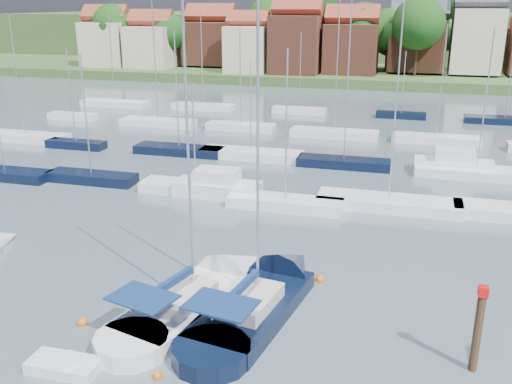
% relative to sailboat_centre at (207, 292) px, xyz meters
% --- Properties ---
extents(ground, '(260.00, 260.00, 0.00)m').
position_rel_sailboat_centre_xyz_m(ground, '(0.30, 36.05, -0.35)').
color(ground, '#425159').
rests_on(ground, ground).
extents(sailboat_centre, '(6.64, 13.36, 17.47)m').
position_rel_sailboat_centre_xyz_m(sailboat_centre, '(0.00, 0.00, 0.00)').
color(sailboat_centre, silver).
rests_on(sailboat_centre, ground).
extents(sailboat_navy, '(5.63, 13.79, 18.46)m').
position_rel_sailboat_centre_xyz_m(sailboat_navy, '(3.15, 0.70, -0.00)').
color(sailboat_navy, black).
rests_on(sailboat_navy, ground).
extents(tender, '(3.09, 1.47, 0.66)m').
position_rel_sailboat_centre_xyz_m(tender, '(-3.66, -7.64, -0.09)').
color(tender, silver).
rests_on(tender, ground).
extents(timber_piling, '(0.40, 0.40, 6.26)m').
position_rel_sailboat_centre_xyz_m(timber_piling, '(13.14, -2.90, 0.64)').
color(timber_piling, '#4C331E').
rests_on(timber_piling, ground).
extents(buoy_c, '(0.52, 0.52, 0.52)m').
position_rel_sailboat_centre_xyz_m(buoy_c, '(-4.95, -4.15, -0.35)').
color(buoy_c, '#D85914').
rests_on(buoy_c, ground).
extents(buoy_d, '(0.44, 0.44, 0.44)m').
position_rel_sailboat_centre_xyz_m(buoy_d, '(0.37, -6.99, -0.35)').
color(buoy_d, '#D85914').
rests_on(buoy_d, ground).
extents(buoy_e, '(0.54, 0.54, 0.54)m').
position_rel_sailboat_centre_xyz_m(buoy_e, '(5.50, 3.50, -0.35)').
color(buoy_e, '#D85914').
rests_on(buoy_e, ground).
extents(marina_field, '(79.62, 41.41, 15.93)m').
position_rel_sailboat_centre_xyz_m(marina_field, '(2.20, 31.20, 0.08)').
color(marina_field, silver).
rests_on(marina_field, ground).
extents(far_shore_town, '(212.46, 90.00, 22.27)m').
position_rel_sailboat_centre_xyz_m(far_shore_town, '(2.52, 128.72, 4.26)').
color(far_shore_town, '#3B592C').
rests_on(far_shore_town, ground).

